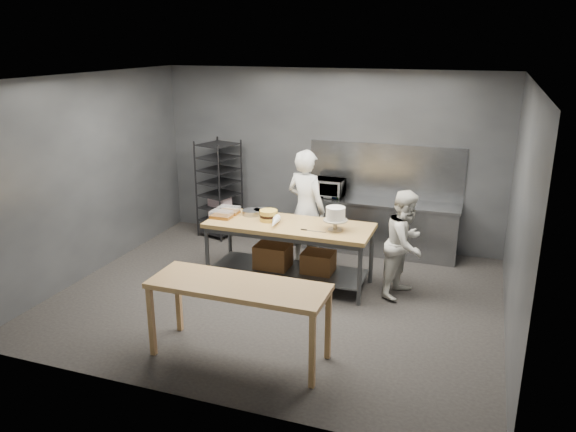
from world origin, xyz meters
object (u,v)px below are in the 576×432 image
Objects in this scene: speed_rack at (219,190)px; frosted_cake_stand at (335,215)px; work_table at (290,246)px; chef_right at (405,244)px; microwave at (328,188)px; near_counter at (238,291)px; layer_cake at (269,215)px; chef_behind at (306,209)px.

speed_rack is 5.15× the size of frosted_cake_stand.
work_table is 1.58× the size of chef_right.
speed_rack is 3.23× the size of microwave.
work_table is 1.37× the size of speed_rack.
layer_cake reaches higher than near_counter.
frosted_cake_stand is at bearing -5.08° from layer_cake.
layer_cake is at bearing 111.44° from chef_right.
speed_rack is 6.70× the size of layer_cake.
chef_right is at bearing -21.94° from speed_rack.
frosted_cake_stand is at bearing 74.86° from near_counter.
chef_right is (1.63, -0.57, -0.18)m from chef_behind.
frosted_cake_stand is at bearing 149.89° from chef_behind.
speed_rack is 2.11m from chef_behind.
work_table is 0.81m from chef_behind.
layer_cake is (1.58, -1.57, 0.14)m from speed_rack.
work_table is at bearing 173.88° from frosted_cake_stand.
layer_cake is (-0.34, 0.02, 0.43)m from work_table.
near_counter is at bearing 112.14° from chef_behind.
frosted_cake_stand reaches higher than near_counter.
work_table is 0.55m from layer_cake.
chef_behind is (0.00, 0.73, 0.36)m from work_table.
near_counter is 5.88× the size of frosted_cake_stand.
work_table is 1.28× the size of chef_behind.
layer_cake is (-0.44, -1.65, -0.05)m from microwave.
near_counter is 2.19m from layer_cake.
chef_behind is 0.95m from microwave.
chef_right is (1.50, 2.27, -0.06)m from near_counter.
speed_rack is 2.03m from microwave.
work_table is at bearing -93.18° from microwave.
near_counter is 1.07× the size of chef_behind.
speed_rack is at bearing 135.12° from layer_cake.
speed_rack reaches higher than near_counter.
layer_cake is (-1.03, 0.09, -0.14)m from frosted_cake_stand.
microwave is at bearing 62.90° from chef_right.
layer_cake is at bearing -104.77° from microwave.
microwave is (-1.54, 1.51, 0.29)m from chef_right.
chef_behind is 1.73m from chef_right.
chef_right reaches higher than layer_cake.
chef_behind is (1.93, -0.86, 0.08)m from speed_rack.
frosted_cake_stand is 1.04m from layer_cake.
microwave is at bearing 90.65° from near_counter.
work_table is at bearing 112.92° from chef_right.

